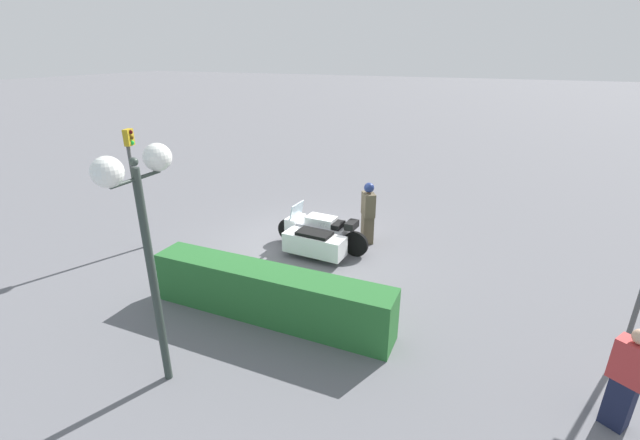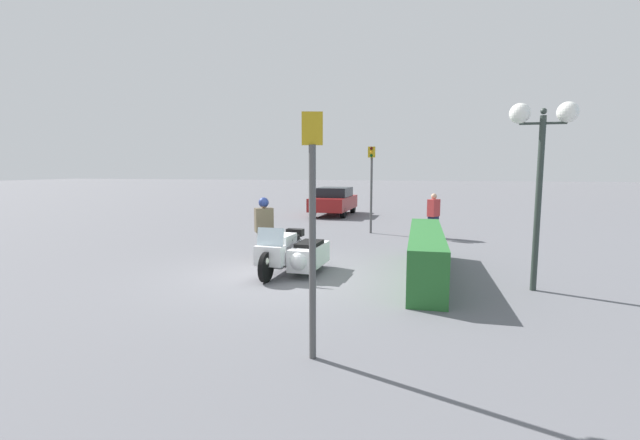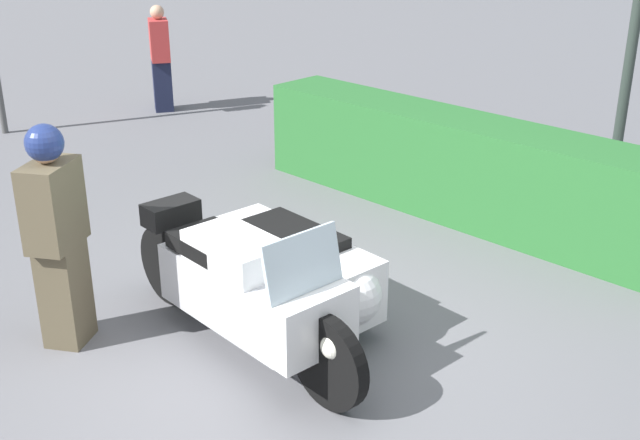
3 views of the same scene
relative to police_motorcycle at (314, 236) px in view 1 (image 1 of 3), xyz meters
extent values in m
plane|color=slate|center=(0.34, -0.18, -0.47)|extent=(160.00, 160.00, 0.00)
cylinder|color=black|center=(0.92, -0.37, -0.14)|extent=(0.67, 0.14, 0.67)
cylinder|color=black|center=(-1.04, -0.24, -0.14)|extent=(0.67, 0.14, 0.67)
cylinder|color=black|center=(-0.21, 0.33, -0.22)|extent=(0.52, 0.13, 0.52)
cube|color=#B7B7BC|center=(-0.06, -0.31, -0.02)|extent=(1.42, 0.56, 0.45)
cube|color=white|center=(-0.06, -0.31, 0.31)|extent=(0.79, 0.50, 0.24)
cube|color=black|center=(-0.37, -0.29, 0.29)|extent=(0.58, 0.49, 0.12)
cube|color=white|center=(0.72, -0.36, 0.07)|extent=(0.36, 0.66, 0.44)
cube|color=silver|center=(0.67, -0.35, 0.49)|extent=(0.15, 0.62, 0.40)
sphere|color=white|center=(0.97, -0.37, 0.01)|extent=(0.18, 0.18, 0.18)
cube|color=white|center=(-0.15, 0.32, -0.07)|extent=(1.60, 0.67, 0.50)
sphere|color=white|center=(0.52, 0.28, -0.04)|extent=(0.47, 0.47, 0.48)
cube|color=black|center=(-0.15, 0.32, 0.22)|extent=(0.89, 0.54, 0.09)
cube|color=black|center=(-0.92, -0.25, 0.36)|extent=(0.27, 0.44, 0.18)
cube|color=brown|center=(-1.06, -1.15, -0.08)|extent=(0.41, 0.43, 0.80)
cube|color=brown|center=(-1.06, -1.15, 0.64)|extent=(0.49, 0.54, 0.63)
sphere|color=tan|center=(-1.06, -1.15, 1.06)|extent=(0.22, 0.22, 0.22)
sphere|color=navy|center=(-1.06, -1.15, 1.10)|extent=(0.27, 0.27, 0.27)
cube|color=#28662D|center=(-0.40, 3.01, 0.05)|extent=(4.93, 0.73, 1.05)
cylinder|color=#2D3833|center=(0.28, 5.13, 1.27)|extent=(0.12, 0.12, 3.48)
cylinder|color=#2D3833|center=(0.28, 5.13, 2.86)|extent=(0.05, 0.85, 0.05)
sphere|color=white|center=(0.28, 5.56, 3.06)|extent=(0.40, 0.40, 0.40)
sphere|color=white|center=(0.28, 4.70, 3.06)|extent=(0.40, 0.40, 0.40)
sphere|color=#2D3833|center=(0.28, 5.13, 3.09)|extent=(0.12, 0.12, 0.12)
cylinder|color=#4C4C4C|center=(4.33, 1.52, 0.90)|extent=(0.09, 0.09, 2.75)
cube|color=#B79319|center=(4.27, 1.51, 2.48)|extent=(0.20, 0.29, 0.40)
sphere|color=#410707|center=(4.20, 1.49, 2.61)|extent=(0.11, 0.11, 0.11)
sphere|color=#462D06|center=(4.20, 1.49, 2.48)|extent=(0.11, 0.11, 0.11)
sphere|color=green|center=(4.20, 1.49, 2.35)|extent=(0.11, 0.11, 0.11)
cube|color=#191E38|center=(-6.14, 3.34, -0.09)|extent=(0.41, 0.40, 0.77)
cube|color=#B23333|center=(-6.14, 3.34, 0.60)|extent=(0.52, 0.47, 0.61)
camera|label=1|loc=(-4.16, 9.18, 4.45)|focal=24.00mm
camera|label=2|loc=(9.50, 2.82, 1.99)|focal=24.00mm
camera|label=3|loc=(4.02, -3.62, 2.76)|focal=45.00mm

